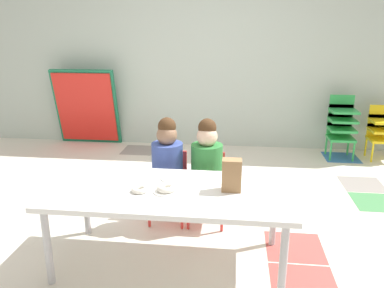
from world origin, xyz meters
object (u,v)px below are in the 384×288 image
(paper_plate_center_table, at_px, (173,178))
(donut_powdered_loose, at_px, (140,189))
(seated_child_middle_seat, at_px, (207,162))
(seated_child_near_camera, at_px, (168,161))
(donut_powdered_on_plate, at_px, (166,188))
(folded_activity_table, at_px, (86,107))
(paper_bag_brown, at_px, (232,175))
(craft_table, at_px, (170,196))
(paper_plate_near_edge, at_px, (167,191))
(kid_chair_green_stack, at_px, (342,123))
(kid_chair_yellow_stack, at_px, (382,129))

(paper_plate_center_table, xyz_separation_m, donut_powdered_loose, (-0.18, -0.25, 0.01))
(seated_child_middle_seat, relative_size, donut_powdered_loose, 7.98)
(seated_child_near_camera, distance_m, donut_powdered_on_plate, 0.67)
(seated_child_middle_seat, xyz_separation_m, folded_activity_table, (-1.89, 2.16, -0.02))
(paper_plate_center_table, relative_size, donut_powdered_on_plate, 1.40)
(paper_bag_brown, distance_m, donut_powdered_loose, 0.62)
(seated_child_near_camera, height_order, paper_bag_brown, seated_child_near_camera)
(craft_table, height_order, paper_plate_near_edge, paper_plate_near_edge)
(craft_table, height_order, folded_activity_table, folded_activity_table)
(paper_bag_brown, height_order, paper_plate_center_table, paper_bag_brown)
(paper_plate_near_edge, bearing_deg, donut_powdered_loose, -173.69)
(seated_child_near_camera, relative_size, folded_activity_table, 0.84)
(kid_chair_green_stack, distance_m, kid_chair_yellow_stack, 0.51)
(folded_activity_table, xyz_separation_m, paper_plate_near_edge, (1.67, -2.81, 0.04))
(paper_bag_brown, relative_size, donut_powdered_on_plate, 1.71)
(paper_plate_near_edge, bearing_deg, craft_table, 74.97)
(craft_table, height_order, paper_bag_brown, paper_bag_brown)
(kid_chair_green_stack, bearing_deg, paper_bag_brown, -118.07)
(seated_child_near_camera, distance_m, kid_chair_green_stack, 2.74)
(kid_chair_green_stack, bearing_deg, donut_powdered_loose, -126.63)
(kid_chair_green_stack, distance_m, paper_bag_brown, 2.90)
(kid_chair_green_stack, bearing_deg, paper_plate_center_table, -126.74)
(craft_table, distance_m, kid_chair_yellow_stack, 3.45)
(donut_powdered_loose, bearing_deg, seated_child_middle_seat, 59.75)
(kid_chair_yellow_stack, relative_size, donut_powdered_loose, 5.91)
(paper_bag_brown, bearing_deg, kid_chair_green_stack, 61.93)
(donut_powdered_on_plate, bearing_deg, kid_chair_green_stack, 55.72)
(craft_table, distance_m, seated_child_middle_seat, 0.65)
(paper_bag_brown, bearing_deg, folded_activity_table, 127.46)
(craft_table, relative_size, donut_powdered_loose, 14.33)
(paper_bag_brown, bearing_deg, donut_powdered_on_plate, -170.17)
(paper_bag_brown, bearing_deg, craft_table, -175.94)
(paper_plate_center_table, bearing_deg, folded_activity_table, 122.95)
(paper_bag_brown, distance_m, paper_plate_center_table, 0.47)
(kid_chair_yellow_stack, relative_size, paper_plate_center_table, 3.78)
(paper_plate_center_table, height_order, donut_powdered_loose, donut_powdered_loose)
(seated_child_near_camera, bearing_deg, paper_bag_brown, -47.15)
(paper_plate_near_edge, distance_m, donut_powdered_on_plate, 0.02)
(seated_child_near_camera, relative_size, seated_child_middle_seat, 1.00)
(paper_plate_near_edge, bearing_deg, kid_chair_green_stack, 55.72)
(folded_activity_table, bearing_deg, kid_chair_green_stack, -3.08)
(kid_chair_green_stack, relative_size, paper_bag_brown, 3.64)
(seated_child_near_camera, bearing_deg, kid_chair_yellow_stack, 39.29)
(seated_child_middle_seat, relative_size, kid_chair_yellow_stack, 1.35)
(kid_chair_green_stack, height_order, donut_powdered_on_plate, kid_chair_green_stack)
(folded_activity_table, relative_size, paper_plate_near_edge, 6.04)
(craft_table, bearing_deg, donut_powdered_on_plate, -105.03)
(kid_chair_yellow_stack, height_order, donut_powdered_loose, kid_chair_yellow_stack)
(seated_child_middle_seat, distance_m, donut_powdered_on_plate, 0.69)
(seated_child_near_camera, height_order, donut_powdered_on_plate, seated_child_near_camera)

